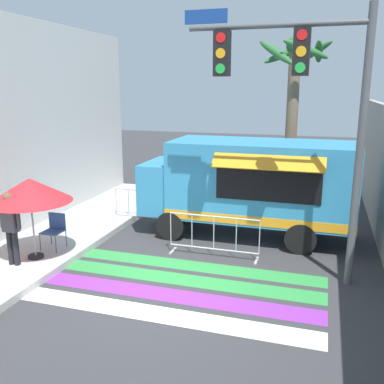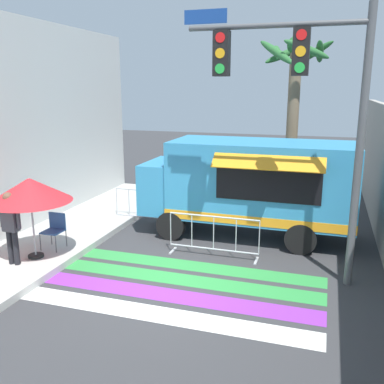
{
  "view_description": "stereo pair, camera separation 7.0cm",
  "coord_description": "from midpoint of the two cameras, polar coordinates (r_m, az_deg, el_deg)",
  "views": [
    {
      "loc": [
        2.91,
        -7.72,
        4.08
      ],
      "look_at": [
        -0.23,
        2.4,
        1.46
      ],
      "focal_mm": 40.0,
      "sensor_mm": 36.0,
      "label": 1
    },
    {
      "loc": [
        2.98,
        -7.7,
        4.08
      ],
      "look_at": [
        -0.23,
        2.4,
        1.46
      ],
      "focal_mm": 40.0,
      "sensor_mm": 36.0,
      "label": 2
    }
  ],
  "objects": [
    {
      "name": "folding_chair",
      "position": [
        11.15,
        -17.65,
        -4.51
      ],
      "size": [
        0.46,
        0.46,
        0.87
      ],
      "rotation": [
        0.0,
        0.0,
        -0.4
      ],
      "color": "#4C4C51",
      "rests_on": "sidewalk_left"
    },
    {
      "name": "food_truck",
      "position": [
        11.8,
        7.33,
        1.32
      ],
      "size": [
        5.75,
        2.5,
        2.66
      ],
      "color": "#338CBF",
      "rests_on": "ground_plane"
    },
    {
      "name": "crosswalk_painted",
      "position": [
        9.22,
        -2.96,
        -12.38
      ],
      "size": [
        6.4,
        2.84,
        0.01
      ],
      "color": "white",
      "rests_on": "ground_plane"
    },
    {
      "name": "traffic_signal_pole",
      "position": [
        8.98,
        14.49,
        13.15
      ],
      "size": [
        3.7,
        0.29,
        5.61
      ],
      "color": "#515456",
      "rests_on": "ground_plane"
    },
    {
      "name": "patio_umbrella",
      "position": [
        10.38,
        -20.63,
        0.24
      ],
      "size": [
        1.88,
        1.88,
        1.91
      ],
      "color": "black",
      "rests_on": "sidewalk_left"
    },
    {
      "name": "vendor_person",
      "position": [
        10.31,
        -22.84,
        -3.95
      ],
      "size": [
        0.53,
        0.22,
        1.67
      ],
      "rotation": [
        0.0,
        0.0,
        -0.11
      ],
      "color": "black",
      "rests_on": "sidewalk_left"
    },
    {
      "name": "barricade_front",
      "position": [
        10.53,
        3.08,
        -5.91
      ],
      "size": [
        2.26,
        0.44,
        1.04
      ],
      "color": "#B7BABF",
      "rests_on": "ground_plane"
    },
    {
      "name": "ground_plane",
      "position": [
        9.2,
        -3.02,
        -12.47
      ],
      "size": [
        60.0,
        60.0,
        0.0
      ],
      "primitive_type": "plane",
      "color": "#38383A"
    },
    {
      "name": "palm_tree",
      "position": [
        14.63,
        13.59,
        12.73
      ],
      "size": [
        2.45,
        2.51,
        5.65
      ],
      "color": "#7A664C",
      "rests_on": "ground_plane"
    },
    {
      "name": "barricade_side",
      "position": [
        13.19,
        -6.58,
        -1.94
      ],
      "size": [
        1.72,
        0.44,
        1.04
      ],
      "color": "#B7BABF",
      "rests_on": "ground_plane"
    }
  ]
}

